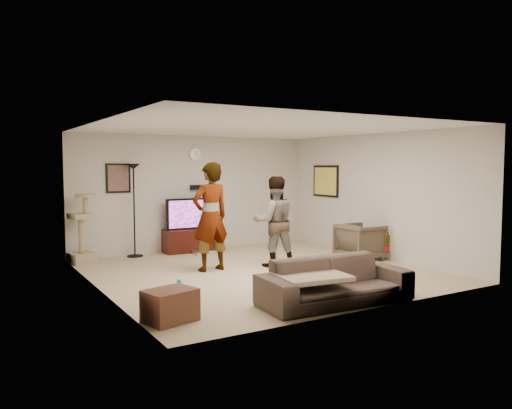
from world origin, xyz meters
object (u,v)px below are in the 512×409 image
sofa (335,281)px  side_table (170,306)px  cat_tree (81,228)px  floor_lamp (134,210)px  armchair (360,242)px  person_right (274,221)px  person_left (210,217)px  tv (191,214)px  beer_bottle (388,244)px  tv_stand (191,240)px

sofa → side_table: size_ratio=3.60×
cat_tree → side_table: (0.13, -4.28, -0.47)m
floor_lamp → sofa: 5.03m
armchair → floor_lamp: bearing=54.0°
person_right → armchair: (1.80, -0.34, -0.47)m
person_left → tv: bearing=-109.7°
armchair → side_table: armchair is taller
cat_tree → armchair: 5.40m
side_table → tv: bearing=63.7°
person_right → beer_bottle: (0.29, -2.55, -0.09)m
person_right → beer_bottle: person_right is taller
tv_stand → side_table: size_ratio=2.04×
cat_tree → person_left: 2.62m
floor_lamp → armchair: size_ratio=2.40×
cat_tree → sofa: size_ratio=0.64×
tv → cat_tree: 2.33m
cat_tree → person_left: (1.83, -1.86, 0.29)m
cat_tree → person_right: (3.00, -2.11, 0.17)m
beer_bottle → side_table: (-3.17, 0.39, -0.54)m
floor_lamp → sofa: floor_lamp is taller
person_right → sofa: 2.69m
tv → sofa: 4.83m
tv_stand → floor_lamp: floor_lamp is taller
cat_tree → floor_lamp: bearing=8.3°
person_left → sofa: 2.93m
tv → floor_lamp: 1.24m
tv_stand → sofa: sofa is taller
tv_stand → tv: tv is taller
tv_stand → floor_lamp: size_ratio=0.63×
person_left → beer_bottle: 3.18m
tv_stand → person_left: bearing=-103.8°
tv_stand → person_left: (-0.49, -2.00, 0.71)m
person_left → tv_stand: bearing=-109.7°
floor_lamp → cat_tree: size_ratio=1.42×
person_right → tv_stand: bearing=-56.3°
tv_stand → floor_lamp: 1.42m
tv_stand → armchair: size_ratio=1.50×
person_right → sofa: (-0.67, -2.55, -0.53)m
tv → side_table: 4.97m
floor_lamp → armchair: floor_lamp is taller
beer_bottle → tv_stand: bearing=101.5°
person_left → sofa: (0.51, -2.81, -0.65)m
person_left → person_right: person_left is taller
beer_bottle → cat_tree: bearing=125.2°
floor_lamp → cat_tree: floor_lamp is taller
sofa → armchair: 3.31m
tv_stand → beer_bottle: 4.93m
armchair → tv: bearing=42.9°
tv_stand → person_right: (0.69, -2.25, 0.58)m
tv → beer_bottle: bearing=-78.5°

